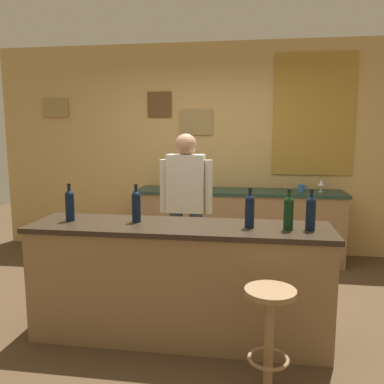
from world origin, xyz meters
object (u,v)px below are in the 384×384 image
object	(u,v)px
bar_stool	(269,323)
wine_glass_b	(321,183)
bartender	(186,204)
wine_bottle_d	(289,212)
wine_bottle_e	(311,212)
wine_bottle_a	(70,204)
wine_glass_a	(175,181)
wine_bottle_b	(136,205)
wine_bottle_c	(250,210)
coffee_mug	(301,188)

from	to	relation	value
bar_stool	wine_glass_b	world-z (taller)	wine_glass_b
bartender	wine_bottle_d	xyz separation A→B (m)	(0.90, -0.85, 0.12)
wine_bottle_e	wine_glass_b	distance (m)	2.13
wine_bottle_e	wine_glass_b	size ratio (longest dim) A/B	1.97
wine_bottle_a	wine_glass_b	size ratio (longest dim) A/B	1.97
bar_stool	wine_bottle_d	size ratio (longest dim) A/B	2.22
wine_bottle_d	wine_glass_a	size ratio (longest dim) A/B	1.97
wine_bottle_a	wine_bottle_b	xyz separation A→B (m)	(0.54, 0.04, 0.00)
wine_bottle_c	wine_bottle_e	size ratio (longest dim) A/B	1.00
wine_bottle_b	wine_bottle_c	xyz separation A→B (m)	(0.90, -0.06, 0.00)
wine_bottle_c	wine_bottle_e	world-z (taller)	same
wine_bottle_d	wine_bottle_e	bearing A→B (deg)	7.00
wine_glass_a	wine_bottle_a	bearing A→B (deg)	-103.85
wine_bottle_c	wine_glass_b	bearing A→B (deg)	67.48
wine_glass_b	bartender	bearing A→B (deg)	-139.79
wine_bottle_a	bar_stool	bearing A→B (deg)	-21.18
wine_bottle_e	wine_glass_a	size ratio (longest dim) A/B	1.97
wine_bottle_b	coffee_mug	bearing A→B (deg)	52.61
wine_bottle_a	wine_bottle_c	xyz separation A→B (m)	(1.44, -0.02, 0.00)
wine_bottle_d	wine_bottle_b	bearing A→B (deg)	175.60
wine_bottle_e	coffee_mug	bearing A→B (deg)	85.09
wine_glass_b	bar_stool	bearing A→B (deg)	-105.12
wine_bottle_a	wine_bottle_c	world-z (taller)	same
wine_bottle_b	wine_glass_a	distance (m)	1.94
bar_stool	wine_bottle_e	size ratio (longest dim) A/B	2.22
wine_bottle_a	wine_bottle_c	size ratio (longest dim) A/B	1.00
wine_bottle_b	bar_stool	bearing A→B (deg)	-32.25
bartender	wine_bottle_c	bearing A→B (deg)	-52.87
bartender	wine_bottle_a	size ratio (longest dim) A/B	5.29
bar_stool	wine_bottle_a	bearing A→B (deg)	158.82
bartender	wine_glass_a	world-z (taller)	bartender
wine_glass_a	wine_bottle_e	bearing A→B (deg)	-55.15
coffee_mug	wine_glass_b	bearing A→B (deg)	6.42
wine_glass_a	wine_bottle_c	bearing A→B (deg)	-64.44
wine_bottle_c	wine_bottle_a	bearing A→B (deg)	179.30
wine_bottle_d	wine_glass_b	distance (m)	2.18
wine_bottle_a	wine_bottle_b	size ratio (longest dim) A/B	1.00
coffee_mug	wine_bottle_d	bearing A→B (deg)	-99.22
wine_glass_a	wine_glass_b	distance (m)	1.82
wine_bottle_e	wine_glass_a	distance (m)	2.45
wine_bottle_b	wine_bottle_d	xyz separation A→B (m)	(1.18, -0.09, 0.00)
wine_bottle_e	wine_glass_a	bearing A→B (deg)	124.85
wine_bottle_a	wine_bottle_d	bearing A→B (deg)	-1.63
bar_stool	wine_bottle_b	distance (m)	1.36
wine_bottle_e	wine_glass_b	xyz separation A→B (m)	(0.42, 2.09, -0.05)
bar_stool	wine_glass_b	xyz separation A→B (m)	(0.72, 2.67, 0.55)
bar_stool	wine_glass_b	size ratio (longest dim) A/B	4.39
bartender	wine_bottle_c	world-z (taller)	bartender
wine_bottle_c	coffee_mug	distance (m)	2.14
wine_bottle_e	wine_bottle_c	bearing A→B (deg)	178.48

